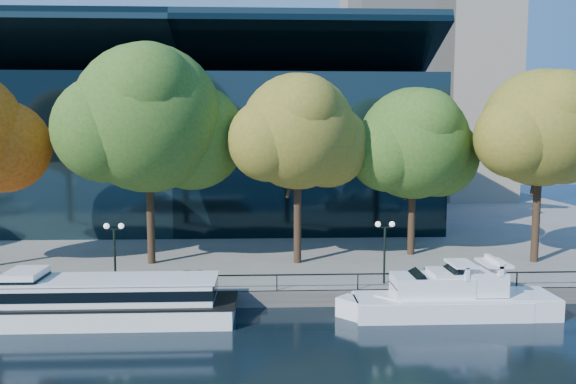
{
  "coord_description": "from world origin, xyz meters",
  "views": [
    {
      "loc": [
        4.27,
        -30.33,
        10.71
      ],
      "look_at": [
        5.89,
        8.0,
        6.55
      ],
      "focal_mm": 35.0,
      "sensor_mm": 36.0,
      "label": 1
    }
  ],
  "objects_px": {
    "tree_3": "(300,134)",
    "lamp_2": "(385,238)",
    "tour_boat": "(98,300)",
    "cruiser_near": "(432,300)",
    "tree_4": "(416,146)",
    "cruiser_far": "(466,297)",
    "tree_5": "(543,131)",
    "lamp_1": "(114,240)",
    "tree_2": "(151,121)"
  },
  "relations": [
    {
      "from": "tree_3",
      "to": "lamp_2",
      "type": "height_order",
      "value": "tree_3"
    },
    {
      "from": "tour_boat",
      "to": "cruiser_near",
      "type": "relative_size",
      "value": 1.45
    },
    {
      "from": "tree_4",
      "to": "tour_boat",
      "type": "bearing_deg",
      "value": -150.0
    },
    {
      "from": "cruiser_near",
      "to": "lamp_2",
      "type": "bearing_deg",
      "value": 119.69
    },
    {
      "from": "cruiser_near",
      "to": "cruiser_far",
      "type": "height_order",
      "value": "cruiser_far"
    },
    {
      "from": "tree_5",
      "to": "lamp_1",
      "type": "xyz_separation_m",
      "value": [
        -29.71,
        -5.48,
        -6.78
      ]
    },
    {
      "from": "tree_3",
      "to": "tree_4",
      "type": "height_order",
      "value": "tree_3"
    },
    {
      "from": "cruiser_near",
      "to": "cruiser_far",
      "type": "bearing_deg",
      "value": 1.82
    },
    {
      "from": "tree_2",
      "to": "lamp_2",
      "type": "height_order",
      "value": "tree_2"
    },
    {
      "from": "tour_boat",
      "to": "tree_5",
      "type": "distance_m",
      "value": 32.5
    },
    {
      "from": "tree_2",
      "to": "tree_3",
      "type": "bearing_deg",
      "value": -1.19
    },
    {
      "from": "tour_boat",
      "to": "lamp_1",
      "type": "distance_m",
      "value": 4.64
    },
    {
      "from": "tree_3",
      "to": "tree_4",
      "type": "xyz_separation_m",
      "value": [
        9.17,
        2.48,
        -0.92
      ]
    },
    {
      "from": "cruiser_far",
      "to": "tree_4",
      "type": "relative_size",
      "value": 0.8
    },
    {
      "from": "lamp_1",
      "to": "lamp_2",
      "type": "bearing_deg",
      "value": 0.0
    },
    {
      "from": "cruiser_near",
      "to": "lamp_2",
      "type": "relative_size",
      "value": 2.73
    },
    {
      "from": "tour_boat",
      "to": "cruiser_far",
      "type": "height_order",
      "value": "cruiser_far"
    },
    {
      "from": "tree_4",
      "to": "tree_5",
      "type": "xyz_separation_m",
      "value": [
        8.57,
        -2.93,
        1.18
      ]
    },
    {
      "from": "cruiser_far",
      "to": "tree_5",
      "type": "distance_m",
      "value": 15.79
    },
    {
      "from": "cruiser_near",
      "to": "cruiser_far",
      "type": "distance_m",
      "value": 2.02
    },
    {
      "from": "tour_boat",
      "to": "tree_5",
      "type": "relative_size",
      "value": 1.13
    },
    {
      "from": "cruiser_far",
      "to": "tree_2",
      "type": "distance_m",
      "value": 24.37
    },
    {
      "from": "tour_boat",
      "to": "tree_2",
      "type": "bearing_deg",
      "value": 83.09
    },
    {
      "from": "cruiser_far",
      "to": "tree_2",
      "type": "height_order",
      "value": "tree_2"
    },
    {
      "from": "tree_2",
      "to": "tree_4",
      "type": "height_order",
      "value": "tree_2"
    },
    {
      "from": "cruiser_far",
      "to": "tree_3",
      "type": "bearing_deg",
      "value": 133.88
    },
    {
      "from": "tree_5",
      "to": "cruiser_near",
      "type": "bearing_deg",
      "value": -139.58
    },
    {
      "from": "tree_2",
      "to": "lamp_2",
      "type": "distance_m",
      "value": 18.49
    },
    {
      "from": "lamp_1",
      "to": "tree_4",
      "type": "bearing_deg",
      "value": 21.69
    },
    {
      "from": "tour_boat",
      "to": "tree_2",
      "type": "xyz_separation_m",
      "value": [
        1.2,
        9.94,
        10.12
      ]
    },
    {
      "from": "cruiser_far",
      "to": "tree_3",
      "type": "xyz_separation_m",
      "value": [
        -9.1,
        9.46,
        9.41
      ]
    },
    {
      "from": "tree_2",
      "to": "tree_5",
      "type": "height_order",
      "value": "tree_2"
    },
    {
      "from": "lamp_2",
      "to": "cruiser_far",
      "type": "bearing_deg",
      "value": -40.99
    },
    {
      "from": "tour_boat",
      "to": "tree_4",
      "type": "relative_size",
      "value": 1.22
    },
    {
      "from": "tour_boat",
      "to": "tree_4",
      "type": "bearing_deg",
      "value": 30.0
    },
    {
      "from": "lamp_1",
      "to": "tree_3",
      "type": "bearing_deg",
      "value": 26.34
    },
    {
      "from": "tree_5",
      "to": "lamp_1",
      "type": "height_order",
      "value": "tree_5"
    },
    {
      "from": "tour_boat",
      "to": "cruiser_near",
      "type": "distance_m",
      "value": 19.04
    },
    {
      "from": "cruiser_near",
      "to": "tree_5",
      "type": "distance_m",
      "value": 17.06
    },
    {
      "from": "tree_5",
      "to": "tour_boat",
      "type": "bearing_deg",
      "value": -162.67
    },
    {
      "from": "cruiser_far",
      "to": "lamp_2",
      "type": "xyz_separation_m",
      "value": [
        -4.06,
        3.53,
        2.89
      ]
    },
    {
      "from": "tree_2",
      "to": "lamp_1",
      "type": "relative_size",
      "value": 3.97
    },
    {
      "from": "cruiser_far",
      "to": "lamp_1",
      "type": "relative_size",
      "value": 2.6
    },
    {
      "from": "tour_boat",
      "to": "tree_3",
      "type": "relative_size",
      "value": 1.15
    },
    {
      "from": "cruiser_near",
      "to": "lamp_2",
      "type": "distance_m",
      "value": 5.11
    },
    {
      "from": "tree_2",
      "to": "cruiser_far",
      "type": "bearing_deg",
      "value": -26.02
    },
    {
      "from": "cruiser_near",
      "to": "tree_4",
      "type": "height_order",
      "value": "tree_4"
    },
    {
      "from": "tree_4",
      "to": "lamp_2",
      "type": "xyz_separation_m",
      "value": [
        -4.14,
        -8.41,
        -5.6
      ]
    },
    {
      "from": "cruiser_far",
      "to": "lamp_2",
      "type": "height_order",
      "value": "lamp_2"
    },
    {
      "from": "tree_4",
      "to": "lamp_1",
      "type": "xyz_separation_m",
      "value": [
        -21.14,
        -8.41,
        -5.6
      ]
    }
  ]
}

